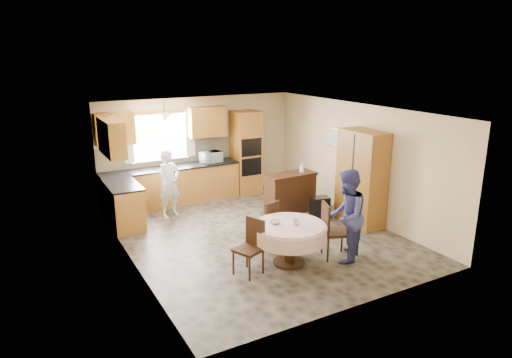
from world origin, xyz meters
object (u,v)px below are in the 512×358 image
object	(u,v)px
chair_right	(331,228)
person_sink	(169,184)
oven_tower	(246,152)
dining_table	(289,233)
person_dining	(346,216)
cupboard	(361,178)
chair_left	(251,244)
sideboard	(290,194)
chair_back	(268,221)

from	to	relation	value
chair_right	person_sink	size ratio (longest dim) A/B	0.67
oven_tower	dining_table	size ratio (longest dim) A/B	1.66
dining_table	person_dining	size ratio (longest dim) A/B	0.77
dining_table	chair_right	distance (m)	0.80
cupboard	dining_table	size ratio (longest dim) A/B	1.58
chair_left	dining_table	bearing A→B (deg)	66.73
sideboard	chair_back	xyz separation A→B (m)	(-1.40, -1.39, 0.07)
oven_tower	chair_back	xyz separation A→B (m)	(-1.22, -3.23, -0.57)
dining_table	sideboard	bearing A→B (deg)	56.66
person_sink	chair_right	bearing A→B (deg)	-79.72
sideboard	chair_right	distance (m)	2.46
dining_table	person_sink	xyz separation A→B (m)	(-1.04, 3.25, 0.19)
chair_back	chair_right	bearing A→B (deg)	107.39
chair_left	person_dining	world-z (taller)	person_dining
oven_tower	cupboard	world-z (taller)	oven_tower
chair_right	chair_left	bearing A→B (deg)	104.56
sideboard	cupboard	size ratio (longest dim) A/B	0.59
chair_right	person_sink	bearing A→B (deg)	49.06
chair_left	cupboard	bearing A→B (deg)	83.74
sideboard	chair_back	distance (m)	1.97
person_dining	person_sink	bearing A→B (deg)	-101.49
oven_tower	chair_left	world-z (taller)	oven_tower
chair_left	person_sink	world-z (taller)	person_sink
chair_right	person_dining	distance (m)	0.37
sideboard	cupboard	world-z (taller)	cupboard
cupboard	chair_back	distance (m)	2.35
chair_left	chair_back	world-z (taller)	chair_left
oven_tower	chair_right	size ratio (longest dim) A/B	2.09
oven_tower	dining_table	bearing A→B (deg)	-107.56
dining_table	person_sink	world-z (taller)	person_sink
sideboard	chair_left	world-z (taller)	chair_left
oven_tower	chair_right	distance (m)	4.26
cupboard	chair_right	distance (m)	1.93
oven_tower	chair_back	size ratio (longest dim) A/B	2.38
cupboard	chair_right	bearing A→B (deg)	-146.66
chair_left	chair_right	world-z (taller)	chair_right
chair_left	person_dining	bearing A→B (deg)	55.44
person_sink	cupboard	bearing A→B (deg)	-52.87
sideboard	chair_right	xyz separation A→B (m)	(-0.67, -2.36, 0.13)
chair_left	person_sink	bearing A→B (deg)	163.46
person_sink	person_dining	size ratio (longest dim) A/B	0.91
dining_table	chair_back	size ratio (longest dim) A/B	1.43
cupboard	dining_table	distance (m)	2.55
cupboard	person_sink	size ratio (longest dim) A/B	1.33
cupboard	chair_left	size ratio (longest dim) A/B	2.15
chair_right	person_dining	xyz separation A→B (m)	(0.15, -0.21, 0.26)
oven_tower	dining_table	world-z (taller)	oven_tower
chair_back	person_sink	bearing A→B (deg)	-85.23
sideboard	chair_back	size ratio (longest dim) A/B	1.34
sideboard	dining_table	xyz separation A→B (m)	(-1.46, -2.21, 0.14)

